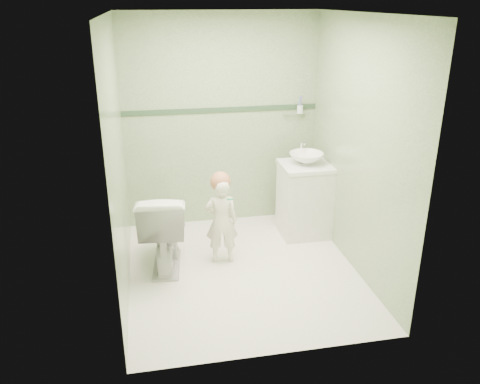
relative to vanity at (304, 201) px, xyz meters
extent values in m
plane|color=white|center=(-0.84, -0.70, -0.40)|extent=(2.50, 2.50, 0.00)
cube|color=gray|center=(-0.84, 0.55, 0.80)|extent=(2.20, 0.04, 2.40)
cube|color=gray|center=(-0.84, -1.95, 0.80)|extent=(2.20, 0.04, 2.40)
cube|color=gray|center=(-1.94, -0.70, 0.80)|extent=(0.04, 2.50, 2.40)
cube|color=gray|center=(0.26, -0.70, 0.80)|extent=(0.04, 2.50, 2.40)
plane|color=white|center=(-0.84, -0.70, 2.00)|extent=(2.50, 2.50, 0.00)
cube|color=#2B442E|center=(-0.84, 0.54, 0.95)|extent=(2.20, 0.02, 0.05)
cube|color=silver|center=(0.00, 0.00, 0.00)|extent=(0.52, 0.50, 0.80)
cube|color=white|center=(0.00, 0.00, 0.41)|extent=(0.54, 0.52, 0.04)
imported|color=white|center=(0.00, 0.00, 0.49)|extent=(0.37, 0.37, 0.13)
cylinder|color=silver|center=(0.00, 0.20, 0.55)|extent=(0.03, 0.03, 0.18)
cylinder|color=silver|center=(0.00, 0.15, 0.63)|extent=(0.02, 0.12, 0.02)
cylinder|color=silver|center=(0.00, 0.50, 0.88)|extent=(0.26, 0.02, 0.02)
cylinder|color=silver|center=(0.06, 0.48, 0.93)|extent=(0.07, 0.07, 0.09)
cylinder|color=#B52724|center=(0.07, 0.48, 1.00)|extent=(0.01, 0.01, 0.17)
cylinder|color=#7146A9|center=(0.06, 0.47, 1.00)|extent=(0.01, 0.01, 0.17)
cylinder|color=#406DE0|center=(0.05, 0.47, 1.00)|extent=(0.01, 0.01, 0.17)
imported|color=white|center=(-1.58, -0.44, 0.01)|extent=(0.54, 0.84, 0.81)
imported|color=white|center=(-1.01, -0.46, 0.05)|extent=(0.35, 0.25, 0.89)
sphere|color=#B06A47|center=(-1.01, -0.44, 0.46)|extent=(0.20, 0.20, 0.20)
cylinder|color=#119060|center=(-0.95, -0.60, 0.33)|extent=(0.09, 0.13, 0.06)
cube|color=white|center=(-1.00, -0.54, 0.37)|extent=(0.03, 0.03, 0.02)
camera|label=1|loc=(-1.68, -4.86, 2.11)|focal=36.84mm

